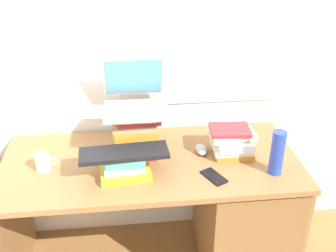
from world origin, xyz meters
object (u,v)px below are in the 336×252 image
Objects in this scene: laptop at (135,96)px; keyboard at (124,153)px; book_stack_tall at (136,133)px; computer_mouse at (201,150)px; water_bottle at (277,153)px; mug at (43,162)px; desk at (222,209)px; cell_phone at (214,177)px; book_stack_keyboard_riser at (125,166)px; book_stack_side at (232,142)px.

laptop is 0.32m from keyboard.
computer_mouse is at bearing -6.38° from book_stack_tall.
book_stack_tall reaches higher than water_bottle.
computer_mouse is (0.34, -0.04, -0.10)m from book_stack_tall.
laptop is 3.04× the size of mug.
mug is at bearing 163.97° from keyboard.
desk is 0.71m from keyboard.
computer_mouse is 0.81m from mug.
book_stack_tall is 0.46m from cell_phone.
desk is at bearing 6.45° from keyboard.
water_bottle is (0.66, -0.26, -0.01)m from book_stack_tall.
water_bottle is at bearing -34.31° from computer_mouse.
desk is 0.66m from book_stack_keyboard_riser.
book_stack_keyboard_riser reaches higher than computer_mouse.
laptop reaches higher than computer_mouse.
book_stack_tall is 2.35× the size of mug.
computer_mouse is at bearing -17.17° from laptop.
book_stack_tall reaches higher than cell_phone.
keyboard is (-0.56, -0.14, 0.06)m from book_stack_side.
book_stack_side is at bearing 51.31° from desk.
water_bottle is at bearing -24.47° from cell_phone.
computer_mouse is at bearing 5.26° from mug.
book_stack_keyboard_riser is 0.73m from water_bottle.
desk is 3.64× the size of keyboard.
cell_phone is at bearing -12.45° from keyboard.
keyboard is at bearing 144.69° from cell_phone.
desk is at bearing 0.14° from mug.
keyboard reaches higher than book_stack_keyboard_riser.
book_stack_tall reaches higher than book_stack_keyboard_riser.
cell_phone is at bearing -122.49° from desk.
laptop reaches higher than mug.
book_stack_keyboard_riser reaches higher than mug.
keyboard is 1.85× the size of water_bottle.
mug is 0.79× the size of cell_phone.
book_stack_keyboard_riser is at bearing 144.20° from cell_phone.
cell_phone is (-0.10, -0.16, 0.34)m from desk.
book_stack_tall is 0.71m from water_bottle.
laptop is at bearing 20.82° from mug.
book_stack_side is 0.17m from computer_mouse.
keyboard reaches higher than cell_phone.
book_stack_tall is at bearing 173.62° from computer_mouse.
book_stack_tall reaches higher than keyboard.
book_stack_tall is at bearing 116.85° from cell_phone.
keyboard is 0.42m from mug.
laptop is (-0.46, 0.18, 0.64)m from desk.
keyboard is 4.04× the size of computer_mouse.
book_stack_keyboard_riser is 0.61× the size of keyboard.
book_stack_keyboard_riser is at bearing -170.53° from desk.
book_stack_keyboard_riser is 0.37m from laptop.
book_stack_tall is at bearing 166.58° from desk.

